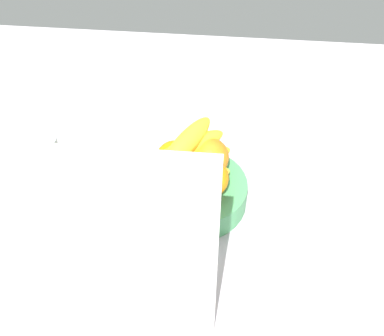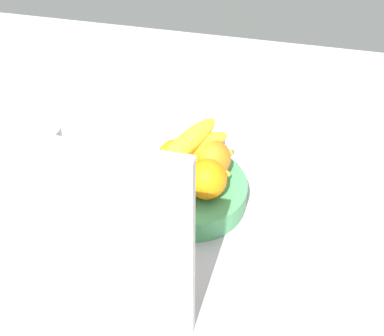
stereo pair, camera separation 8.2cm
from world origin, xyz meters
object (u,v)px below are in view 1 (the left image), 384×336
(orange_back_left, at_px, (175,179))
(thermos_tumbler, at_px, (44,173))
(cutting_board, at_px, (118,250))
(fruit_bowl, at_px, (192,192))
(banana_bunch, at_px, (188,156))
(orange_front_left, at_px, (208,178))
(orange_center, at_px, (173,158))
(jar_lid, at_px, (105,164))
(orange_front_right, at_px, (210,157))

(orange_back_left, bearing_deg, thermos_tumbler, 1.10)
(cutting_board, height_order, thermos_tumbler, cutting_board)
(fruit_bowl, relative_size, banana_bunch, 1.24)
(orange_back_left, height_order, banana_bunch, banana_bunch)
(orange_front_left, distance_m, banana_bunch, 0.06)
(orange_center, height_order, cutting_board, cutting_board)
(orange_front_left, relative_size, orange_center, 1.00)
(fruit_bowl, height_order, orange_back_left, orange_back_left)
(fruit_bowl, bearing_deg, thermos_tumbler, 7.52)
(jar_lid, bearing_deg, cutting_board, 108.99)
(banana_bunch, xyz_separation_m, thermos_tumbler, (0.27, 0.06, -0.02))
(orange_center, bearing_deg, thermos_tumbler, 14.73)
(orange_front_left, bearing_deg, thermos_tumbler, 2.58)
(banana_bunch, bearing_deg, jar_lid, -18.99)
(banana_bunch, height_order, cutting_board, cutting_board)
(orange_front_right, height_order, cutting_board, cutting_board)
(orange_front_right, xyz_separation_m, jar_lid, (0.23, -0.05, -0.08))
(orange_front_left, relative_size, orange_front_right, 1.00)
(orange_front_left, relative_size, banana_bunch, 0.44)
(orange_center, relative_size, cutting_board, 0.21)
(orange_front_left, distance_m, jar_lid, 0.27)
(orange_front_right, xyz_separation_m, orange_back_left, (0.06, 0.07, 0.00))
(orange_front_left, relative_size, jar_lid, 1.04)
(orange_front_right, relative_size, thermos_tumbler, 0.46)
(orange_front_left, distance_m, cutting_board, 0.29)
(orange_back_left, bearing_deg, jar_lid, -34.65)
(orange_front_right, bearing_deg, thermos_tumbler, 13.37)
(orange_front_left, distance_m, orange_back_left, 0.06)
(cutting_board, bearing_deg, fruit_bowl, -105.21)
(orange_center, height_order, banana_bunch, banana_bunch)
(orange_center, xyz_separation_m, banana_bunch, (-0.03, 0.01, 0.01))
(fruit_bowl, bearing_deg, jar_lid, -23.26)
(cutting_board, bearing_deg, banana_bunch, -102.42)
(orange_front_right, relative_size, orange_back_left, 1.00)
(orange_front_left, xyz_separation_m, thermos_tumbler, (0.31, 0.01, -0.01))
(fruit_bowl, relative_size, cutting_board, 0.61)
(cutting_board, bearing_deg, orange_back_left, -100.71)
(banana_bunch, bearing_deg, fruit_bowl, 116.05)
(banana_bunch, bearing_deg, orange_front_left, 135.08)
(orange_front_left, height_order, banana_bunch, banana_bunch)
(fruit_bowl, relative_size, orange_center, 2.84)
(orange_center, height_order, orange_back_left, same)
(orange_center, height_order, thermos_tumbler, thermos_tumbler)
(orange_front_left, bearing_deg, orange_back_left, 8.50)
(cutting_board, distance_m, thermos_tumbler, 0.33)
(cutting_board, bearing_deg, thermos_tumbler, -50.14)
(orange_front_left, bearing_deg, cutting_board, 67.41)
(cutting_board, relative_size, thermos_tumbler, 2.16)
(fruit_bowl, xyz_separation_m, banana_bunch, (0.01, -0.02, 0.08))
(orange_front_left, xyz_separation_m, orange_front_right, (0.00, -0.06, 0.00))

